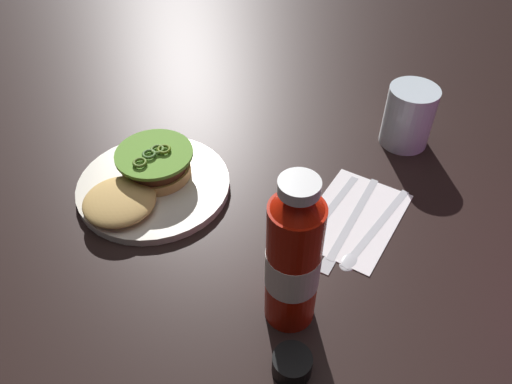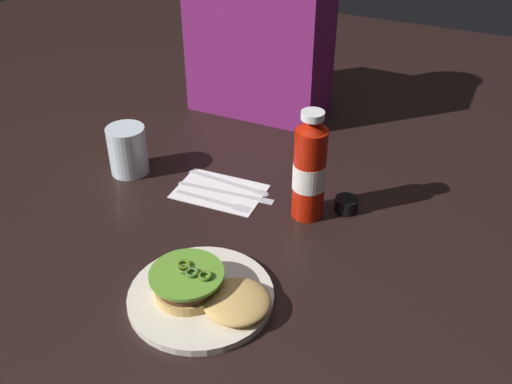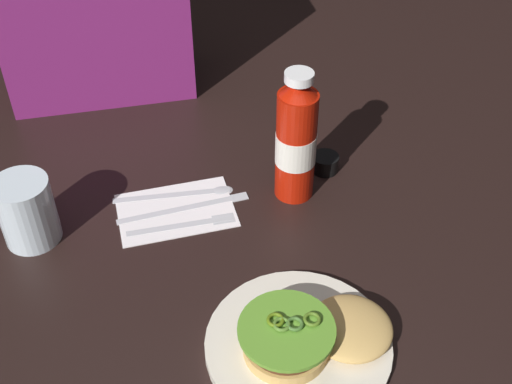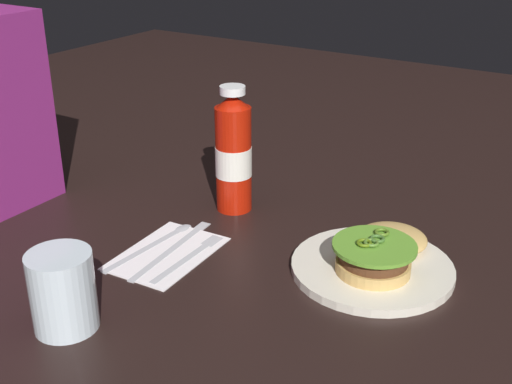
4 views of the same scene
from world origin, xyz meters
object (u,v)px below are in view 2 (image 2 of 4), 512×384
(napkin, at_px, (220,191))
(butter_knife, at_px, (231,192))
(water_glass, at_px, (128,150))
(spoon_utensil, at_px, (239,185))
(diner_person, at_px, (260,32))
(ketchup_bottle, at_px, (310,170))
(condiment_cup, at_px, (346,205))
(dinner_plate, at_px, (201,296))
(fork_utensil, at_px, (220,201))
(burger_sandwich, at_px, (206,290))

(napkin, height_order, butter_knife, butter_knife)
(water_glass, height_order, napkin, water_glass)
(spoon_utensil, distance_m, diner_person, 0.44)
(ketchup_bottle, bearing_deg, condiment_cup, 33.35)
(butter_knife, bearing_deg, spoon_utensil, 87.66)
(condiment_cup, bearing_deg, dinner_plate, -112.27)
(ketchup_bottle, xyz_separation_m, napkin, (-0.20, -0.00, -0.11))
(dinner_plate, bearing_deg, ketchup_bottle, 76.19)
(napkin, height_order, diner_person, diner_person)
(ketchup_bottle, relative_size, diner_person, 0.46)
(water_glass, relative_size, fork_utensil, 0.63)
(burger_sandwich, height_order, water_glass, water_glass)
(ketchup_bottle, distance_m, napkin, 0.23)
(butter_knife, xyz_separation_m, diner_person, (-0.12, 0.40, 0.21))
(dinner_plate, xyz_separation_m, water_glass, (-0.35, 0.29, 0.05))
(burger_sandwich, relative_size, napkin, 1.11)
(fork_utensil, xyz_separation_m, spoon_utensil, (0.01, 0.07, 0.00))
(dinner_plate, distance_m, burger_sandwich, 0.03)
(fork_utensil, bearing_deg, napkin, 117.79)
(ketchup_bottle, distance_m, spoon_utensil, 0.20)
(dinner_plate, distance_m, spoon_utensil, 0.35)
(butter_knife, bearing_deg, ketchup_bottle, 0.52)
(ketchup_bottle, height_order, diner_person, diner_person)
(condiment_cup, bearing_deg, burger_sandwich, -109.99)
(butter_knife, relative_size, spoon_utensil, 1.09)
(ketchup_bottle, xyz_separation_m, spoon_utensil, (-0.17, 0.03, -0.10))
(dinner_plate, bearing_deg, diner_person, 107.13)
(condiment_cup, relative_size, fork_utensil, 0.27)
(dinner_plate, height_order, fork_utensil, dinner_plate)
(water_glass, distance_m, diner_person, 0.47)
(napkin, height_order, spoon_utensil, spoon_utensil)
(condiment_cup, height_order, napkin, condiment_cup)
(dinner_plate, xyz_separation_m, condiment_cup, (0.14, 0.35, 0.01))
(ketchup_bottle, relative_size, water_glass, 2.10)
(napkin, height_order, fork_utensil, fork_utensil)
(ketchup_bottle, distance_m, fork_utensil, 0.21)
(dinner_plate, xyz_separation_m, diner_person, (-0.22, 0.71, 0.21))
(dinner_plate, height_order, burger_sandwich, burger_sandwich)
(diner_person, bearing_deg, ketchup_bottle, -53.91)
(napkin, bearing_deg, condiment_cup, 10.34)
(ketchup_bottle, bearing_deg, fork_utensil, -166.91)
(burger_sandwich, height_order, condiment_cup, burger_sandwich)
(dinner_plate, xyz_separation_m, ketchup_bottle, (0.08, 0.31, 0.10))
(water_glass, xyz_separation_m, spoon_utensil, (0.25, 0.05, -0.05))
(dinner_plate, height_order, ketchup_bottle, ketchup_bottle)
(water_glass, distance_m, spoon_utensil, 0.26)
(spoon_utensil, bearing_deg, water_glass, -169.23)
(dinner_plate, relative_size, water_glass, 2.25)
(dinner_plate, distance_m, diner_person, 0.77)
(spoon_utensil, xyz_separation_m, diner_person, (-0.12, 0.37, 0.21))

